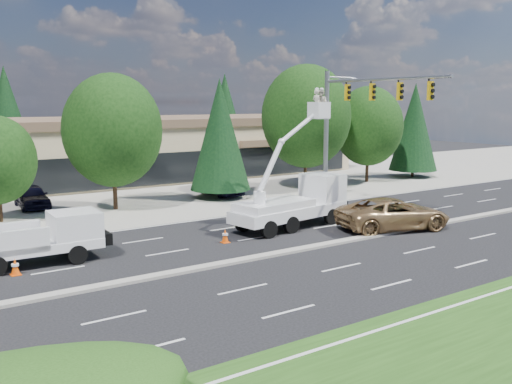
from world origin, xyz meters
TOP-DOWN VIEW (x-y plane):
  - ground at (0.00, 0.00)m, footprint 140.00×140.00m
  - concrete_apron at (0.00, 20.00)m, footprint 140.00×22.00m
  - road_median at (0.00, 0.00)m, footprint 120.00×0.55m
  - strip_mall at (0.00, 29.97)m, footprint 50.40×15.40m
  - tree_front_d at (-3.00, 15.00)m, footprint 6.33×6.33m
  - tree_front_e at (5.00, 15.00)m, footprint 4.38×4.38m
  - tree_front_f at (13.00, 15.00)m, footprint 7.15×7.15m
  - tree_front_g at (20.00, 15.00)m, footprint 6.00×6.00m
  - tree_front_h at (26.00, 15.00)m, footprint 4.40×4.40m
  - tree_back_b at (-4.00, 42.00)m, footprint 5.37×5.37m
  - tree_back_c at (10.00, 42.00)m, footprint 4.73×4.73m
  - tree_back_d at (22.00, 42.00)m, footprint 5.33×5.33m
  - signal_mast at (10.03, 7.04)m, footprint 2.76×10.16m
  - utility_pickup at (-10.16, 4.67)m, footprint 5.66×2.40m
  - bucket_truck at (3.67, 4.30)m, footprint 7.56×3.19m
  - traffic_cone_a at (-11.61, 3.54)m, footprint 0.40×0.40m
  - traffic_cone_b at (-1.79, 3.31)m, footprint 0.40×0.40m
  - traffic_cone_c at (0.86, 3.23)m, footprint 0.40×0.40m
  - minivan at (7.38, 0.60)m, footprint 6.83×4.49m
  - parked_car_west at (-7.36, 18.67)m, footprint 2.04×4.59m
  - parked_car_east at (5.53, 16.00)m, footprint 1.65×4.65m

SIDE VIEW (x-z plane):
  - ground at x=0.00m, z-range 0.00..0.00m
  - concrete_apron at x=0.00m, z-range 0.00..0.01m
  - road_median at x=0.00m, z-range 0.00..0.12m
  - traffic_cone_a at x=-11.61m, z-range -0.01..0.69m
  - traffic_cone_b at x=-1.79m, z-range -0.01..0.69m
  - traffic_cone_c at x=0.86m, z-range -0.01..0.69m
  - parked_car_east at x=5.53m, z-range 0.00..1.53m
  - parked_car_west at x=-7.36m, z-range 0.00..1.53m
  - minivan at x=7.38m, z-range 0.00..1.75m
  - utility_pickup at x=-10.16m, z-range -0.19..1.95m
  - bucket_truck at x=3.67m, z-range -2.20..5.53m
  - strip_mall at x=0.00m, z-range 0.08..5.58m
  - tree_front_e at x=5.00m, z-range 0.31..8.94m
  - tree_front_h at x=26.00m, z-range 0.32..9.00m
  - tree_front_g at x=20.00m, z-range 0.71..9.03m
  - tree_back_c at x=10.00m, z-range 0.34..9.66m
  - tree_front_d at x=-3.00m, z-range 0.75..9.53m
  - tree_back_d at x=22.00m, z-range 0.38..10.89m
  - tree_back_b at x=-4.00m, z-range 0.39..10.97m
  - tree_front_f at x=13.00m, z-range 0.85..10.76m
  - signal_mast at x=10.03m, z-range 1.56..10.56m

